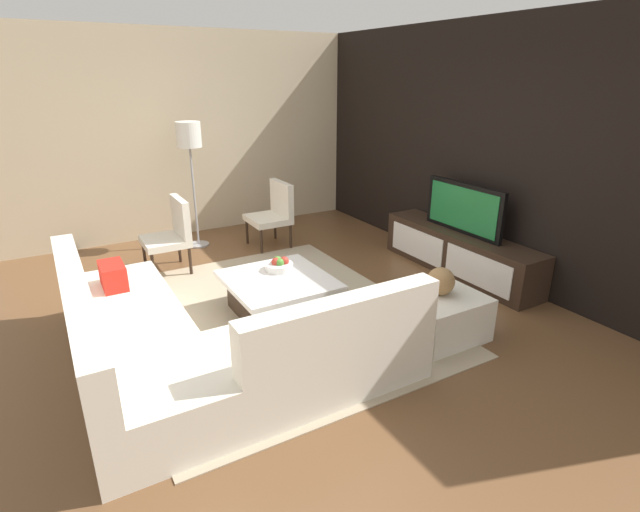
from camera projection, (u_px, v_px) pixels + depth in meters
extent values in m
plane|color=brown|center=(274.00, 320.00, 4.67)|extent=(14.00, 14.00, 0.00)
cube|color=black|center=(489.00, 152.00, 5.44)|extent=(6.40, 0.12, 2.80)
cube|color=beige|center=(188.00, 135.00, 6.86)|extent=(0.12, 5.20, 2.80)
cube|color=tan|center=(270.00, 315.00, 4.75)|extent=(3.28, 2.69, 0.01)
cube|color=#332319|center=(459.00, 252.00, 5.71)|extent=(2.13, 0.45, 0.50)
cube|color=white|center=(416.00, 244.00, 6.00)|extent=(0.90, 0.01, 0.35)
cube|color=white|center=(477.00, 270.00, 5.20)|extent=(0.90, 0.01, 0.35)
cube|color=black|center=(464.00, 208.00, 5.52)|extent=(1.12, 0.05, 0.57)
cube|color=#1E7238|center=(462.00, 209.00, 5.50)|extent=(1.01, 0.01, 0.48)
cube|color=silver|center=(134.00, 346.00, 3.83)|extent=(2.54, 0.85, 0.42)
cube|color=silver|center=(78.00, 309.00, 3.52)|extent=(2.54, 0.18, 0.40)
cube|color=silver|center=(318.00, 355.00, 3.70)|extent=(0.85, 1.53, 0.42)
cube|color=silver|center=(343.00, 326.00, 3.28)|extent=(0.18, 1.53, 0.40)
cube|color=red|center=(113.00, 276.00, 4.33)|extent=(0.36, 0.20, 0.22)
cube|color=red|center=(361.00, 315.00, 3.79)|extent=(0.60, 0.44, 0.06)
cube|color=#332319|center=(279.00, 298.00, 4.74)|extent=(0.80, 0.76, 0.33)
cube|color=white|center=(278.00, 280.00, 4.67)|extent=(1.00, 0.96, 0.05)
cylinder|color=#332319|center=(144.00, 253.00, 5.85)|extent=(0.04, 0.04, 0.38)
cylinder|color=#332319|center=(153.00, 266.00, 5.46)|extent=(0.04, 0.04, 0.38)
cylinder|color=#332319|center=(179.00, 248.00, 6.05)|extent=(0.04, 0.04, 0.38)
cylinder|color=#332319|center=(190.00, 259.00, 5.66)|extent=(0.04, 0.04, 0.38)
cube|color=silver|center=(165.00, 241.00, 5.69)|extent=(0.56, 0.50, 0.08)
cube|color=silver|center=(181.00, 217.00, 5.69)|extent=(0.56, 0.08, 0.45)
cylinder|color=#A5A5AA|center=(199.00, 244.00, 6.70)|extent=(0.28, 0.28, 0.02)
cylinder|color=#A5A5AA|center=(194.00, 197.00, 6.46)|extent=(0.03, 0.03, 1.31)
cylinder|color=white|center=(189.00, 134.00, 6.17)|extent=(0.31, 0.31, 0.32)
cube|color=silver|center=(438.00, 314.00, 4.35)|extent=(0.70, 0.70, 0.40)
cylinder|color=silver|center=(279.00, 267.00, 4.85)|extent=(0.28, 0.28, 0.07)
sphere|color=#4C8C33|center=(280.00, 263.00, 4.80)|extent=(0.09, 0.09, 0.09)
sphere|color=#B23326|center=(284.00, 261.00, 4.84)|extent=(0.10, 0.10, 0.10)
sphere|color=#4C8C33|center=(277.00, 260.00, 4.87)|extent=(0.09, 0.09, 0.09)
sphere|color=#B23326|center=(276.00, 262.00, 4.82)|extent=(0.09, 0.09, 0.09)
cylinder|color=#332319|center=(247.00, 230.00, 6.71)|extent=(0.04, 0.04, 0.38)
cylinder|color=#332319|center=(261.00, 240.00, 6.31)|extent=(0.04, 0.04, 0.38)
cylinder|color=#332319|center=(275.00, 226.00, 6.91)|extent=(0.04, 0.04, 0.38)
cylinder|color=#332319|center=(291.00, 235.00, 6.51)|extent=(0.04, 0.04, 0.38)
cube|color=silver|center=(268.00, 219.00, 6.54)|extent=(0.57, 0.51, 0.08)
cube|color=silver|center=(282.00, 198.00, 6.55)|extent=(0.57, 0.08, 0.45)
sphere|color=#997247|center=(441.00, 281.00, 4.24)|extent=(0.25, 0.25, 0.25)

